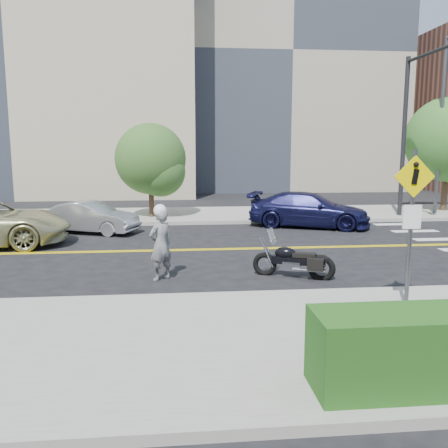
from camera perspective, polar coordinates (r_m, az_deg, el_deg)
ground_plane at (r=15.01m, az=-4.95°, el=-3.14°), size 120.00×120.00×0.00m
sidewalk_near at (r=7.81m, az=-4.22°, el=-14.21°), size 60.00×5.00×0.15m
sidewalk_far at (r=22.39m, az=-5.20°, el=1.07°), size 60.00×5.00×0.15m
building_left at (r=39.11m, az=-21.73°, el=22.23°), size 22.00×14.00×25.00m
building_mid at (r=42.05m, az=5.92°, el=18.33°), size 18.00×14.00×20.00m
lamp_post at (r=24.43m, az=24.63°, el=10.55°), size 0.16×0.16×8.00m
traffic_light at (r=22.26m, az=22.03°, el=12.28°), size 0.28×4.50×7.00m
pedestrian_sign at (r=9.50m, az=21.66°, el=1.18°), size 0.78×0.08×3.00m
motorcyclist at (r=11.52m, az=-7.62°, el=-2.21°), size 0.76×0.72×1.85m
motorcycle at (r=11.83m, az=8.40°, el=-3.54°), size 2.05×1.34×1.20m
parked_car_silver at (r=18.59m, az=-15.73°, el=0.76°), size 3.82×2.51×1.19m
parked_car_blue at (r=19.64m, az=10.17°, el=1.71°), size 5.25×3.64×1.41m
tree_far_a at (r=21.40m, az=-8.84°, el=7.73°), size 3.14×3.14×4.29m
tree_far_b at (r=25.78m, az=25.35°, el=9.15°), size 4.09×4.09×5.65m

